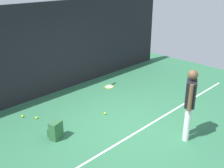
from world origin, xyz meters
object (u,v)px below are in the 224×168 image
Objects in this scene: tennis_ball_mid_court at (105,113)px; tennis_ball_by_fence at (22,116)px; tennis_player at (190,101)px; tennis_ball_near_player at (36,118)px; tennis_racket at (110,86)px; backpack at (55,130)px.

tennis_ball_by_fence is at bearing 139.01° from tennis_ball_mid_court.
tennis_ball_near_player is at bearing 92.91° from tennis_player.
tennis_ball_mid_court is (-1.47, -1.31, 0.02)m from tennis_racket.
tennis_ball_by_fence is 2.24m from tennis_ball_mid_court.
tennis_player is at bearing -75.01° from tennis_ball_mid_court.
tennis_ball_mid_court is at bearing -40.99° from tennis_ball_by_fence.
tennis_player is 25.76× the size of tennis_ball_mid_court.
tennis_racket is 9.66× the size of tennis_ball_by_fence.
tennis_ball_near_player is 1.85m from tennis_ball_mid_court.
tennis_player reaches higher than tennis_ball_mid_court.
tennis_ball_by_fence is at bearing 123.23° from tennis_ball_near_player.
tennis_racket is 9.66× the size of tennis_ball_mid_court.
backpack reaches higher than tennis_racket.
backpack is (-2.21, 2.15, -0.76)m from tennis_player.
tennis_ball_mid_court is at bearing -37.54° from tennis_ball_near_player.
tennis_player is at bearing 120.08° from backpack.
tennis_ball_near_player is at bearing -113.37° from backpack.
tennis_player reaches higher than tennis_ball_by_fence.
tennis_ball_mid_court is (-0.58, 2.17, -0.93)m from tennis_player.
tennis_ball_mid_court is (1.69, -1.47, 0.00)m from tennis_ball_by_fence.
tennis_player is 3.86× the size of backpack.
tennis_player is 4.00m from tennis_ball_near_player.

